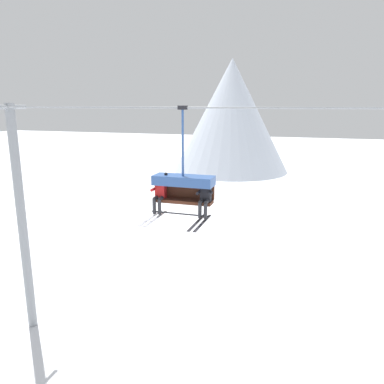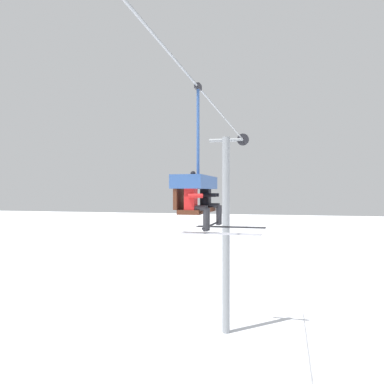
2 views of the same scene
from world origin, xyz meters
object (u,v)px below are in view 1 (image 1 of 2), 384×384
(chairlift_chair, at_px, (184,184))
(skier_red, at_px, (159,193))
(lift_tower_near, at_px, (21,216))
(skier_black, at_px, (205,197))

(chairlift_chair, height_order, skier_red, chairlift_chair)
(lift_tower_near, xyz_separation_m, chairlift_chair, (7.12, -0.71, 1.92))
(chairlift_chair, xyz_separation_m, skier_red, (-0.74, -0.21, -0.30))
(lift_tower_near, bearing_deg, skier_red, -8.26)
(skier_black, bearing_deg, chairlift_chair, 163.53)
(chairlift_chair, distance_m, skier_red, 0.83)
(skier_red, bearing_deg, lift_tower_near, 171.74)
(skier_red, xyz_separation_m, skier_black, (1.49, -0.01, -0.02))
(chairlift_chair, bearing_deg, skier_red, -163.95)
(lift_tower_near, relative_size, skier_black, 5.54)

